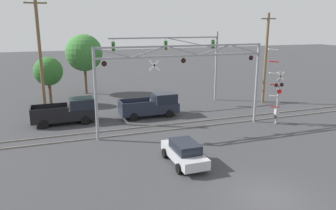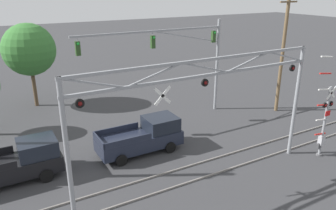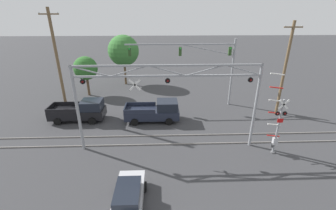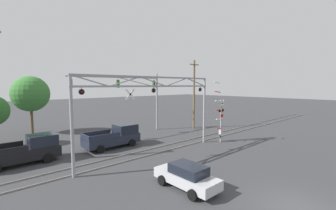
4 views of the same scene
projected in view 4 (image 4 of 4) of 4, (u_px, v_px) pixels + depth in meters
name	position (u px, v px, depth m)	size (l,w,h in m)	color
ground_plane	(298.00, 209.00, 11.11)	(200.00, 200.00, 0.00)	#38383A
rail_track_near	(152.00, 154.00, 19.71)	(80.00, 0.08, 0.10)	gray
rail_track_far	(142.00, 151.00, 20.77)	(80.00, 0.08, 0.10)	gray
crossing_gantry	(154.00, 99.00, 19.06)	(13.88, 0.27, 6.86)	gray
crossing_signal_mast	(221.00, 121.00, 23.95)	(1.78, 0.35, 6.50)	gray
traffic_signal_span	(138.00, 91.00, 28.62)	(12.04, 0.39, 7.64)	gray
pickup_truck_lead	(115.00, 137.00, 22.28)	(5.41, 2.30, 2.13)	#1E2333
pickup_truck_following	(26.00, 151.00, 17.51)	(5.40, 2.30, 2.13)	black
sedan_waiting	(187.00, 176.00, 13.30)	(1.87, 4.15, 1.46)	#B7B7BC
utility_pole_right	(194.00, 94.00, 31.48)	(1.80, 0.28, 9.56)	brown
background_tree_beyond_span	(30.00, 94.00, 28.03)	(4.44, 4.44, 7.26)	brown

